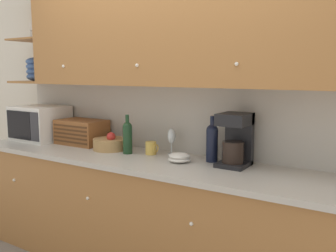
{
  "coord_description": "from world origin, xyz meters",
  "views": [
    {
      "loc": [
        1.53,
        -2.62,
        1.58
      ],
      "look_at": [
        0.0,
        -0.23,
        1.17
      ],
      "focal_mm": 40.0,
      "sensor_mm": 36.0,
      "label": 1
    }
  ],
  "objects": [
    {
      "name": "backsplash_panel",
      "position": [
        0.0,
        -0.01,
        1.2
      ],
      "size": [
        3.59,
        0.01,
        0.55
      ],
      "color": "#B7B2A8",
      "rests_on": "counter_unit"
    },
    {
      "name": "second_wine_bottle",
      "position": [
        0.34,
        -0.16,
        1.08
      ],
      "size": [
        0.09,
        0.09,
        0.34
      ],
      "color": "black",
      "rests_on": "counter_unit"
    },
    {
      "name": "bread_box",
      "position": [
        -0.97,
        -0.18,
        1.03
      ],
      "size": [
        0.45,
        0.29,
        0.22
      ],
      "color": "brown",
      "rests_on": "counter_unit"
    },
    {
      "name": "fruit_basket",
      "position": [
        -0.58,
        -0.24,
        0.97
      ],
      "size": [
        0.28,
        0.28,
        0.16
      ],
      "color": "#A87F4C",
      "rests_on": "counter_unit"
    },
    {
      "name": "microwave",
      "position": [
        -1.47,
        -0.24,
        1.09
      ],
      "size": [
        0.48,
        0.41,
        0.33
      ],
      "color": "silver",
      "rests_on": "counter_unit"
    },
    {
      "name": "wine_glass",
      "position": [
        -0.04,
        -0.11,
        1.07
      ],
      "size": [
        0.06,
        0.06,
        0.21
      ],
      "color": "silver",
      "rests_on": "counter_unit"
    },
    {
      "name": "wall_back",
      "position": [
        0.0,
        0.03,
        1.3
      ],
      "size": [
        5.99,
        0.06,
        2.6
      ],
      "color": "silver",
      "rests_on": "ground_plane"
    },
    {
      "name": "wine_bottle",
      "position": [
        -0.36,
        -0.28,
        1.07
      ],
      "size": [
        0.08,
        0.08,
        0.32
      ],
      "color": "#19381E",
      "rests_on": "counter_unit"
    },
    {
      "name": "mug",
      "position": [
        -0.18,
        -0.2,
        0.97
      ],
      "size": [
        0.1,
        0.09,
        0.1
      ],
      "color": "gold",
      "rests_on": "counter_unit"
    },
    {
      "name": "upper_cabinets",
      "position": [
        0.17,
        -0.18,
        1.91
      ],
      "size": [
        3.59,
        0.38,
        0.87
      ],
      "color": "#A36B38",
      "rests_on": "backsplash_panel"
    },
    {
      "name": "coffee_maker",
      "position": [
        0.53,
        -0.17,
        1.11
      ],
      "size": [
        0.2,
        0.24,
        0.38
      ],
      "color": "black",
      "rests_on": "counter_unit"
    },
    {
      "name": "bowl_stack_on_counter",
      "position": [
        0.15,
        -0.3,
        0.96
      ],
      "size": [
        0.17,
        0.17,
        0.07
      ],
      "color": "silver",
      "rests_on": "counter_unit"
    },
    {
      "name": "counter_unit",
      "position": [
        -0.0,
        -0.33,
        0.46
      ],
      "size": [
        3.61,
        0.68,
        0.92
      ],
      "color": "#A36B38",
      "rests_on": "ground_plane"
    }
  ]
}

